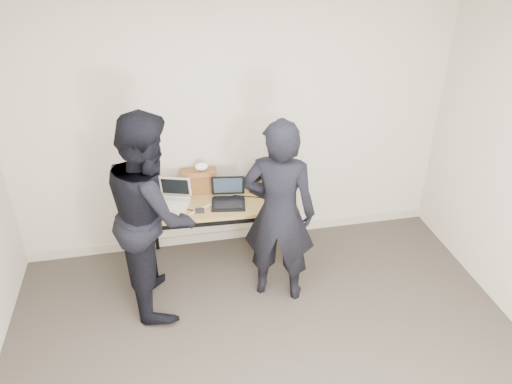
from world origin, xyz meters
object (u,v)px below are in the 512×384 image
object	(u,v)px
person_typist	(279,213)
leather_satchel	(199,181)
laptop_center	(228,197)
desk	(220,206)
equipment_box	(277,180)
laptop_right	(263,185)
laptop_beige	(173,200)
person_observer	(152,213)

from	to	relation	value
person_typist	leather_satchel	bearing A→B (deg)	-31.18
leather_satchel	laptop_center	bearing A→B (deg)	-43.11
desk	equipment_box	size ratio (longest dim) A/B	6.84
laptop_right	equipment_box	xyz separation A→B (m)	(0.16, 0.04, 0.01)
laptop_beige	laptop_right	size ratio (longest dim) A/B	0.96
laptop_beige	laptop_center	distance (m)	0.54
laptop_right	desk	bearing A→B (deg)	161.94
desk	person_observer	bearing A→B (deg)	-142.04
laptop_beige	person_typist	distance (m)	1.12
desk	laptop_right	size ratio (longest dim) A/B	3.73
desk	person_typist	world-z (taller)	person_typist
laptop_right	person_observer	world-z (taller)	person_observer
leather_satchel	person_observer	world-z (taller)	person_observer
desk	laptop_center	xyz separation A→B (m)	(0.08, -0.04, 0.12)
laptop_beige	laptop_right	distance (m)	0.94
laptop_beige	person_observer	world-z (taller)	person_observer
desk	leather_satchel	distance (m)	0.34
desk	person_observer	distance (m)	0.86
laptop_center	person_observer	bearing A→B (deg)	-141.51
laptop_center	equipment_box	world-z (taller)	laptop_center
desk	laptop_beige	xyz separation A→B (m)	(-0.46, 0.01, 0.11)
equipment_box	desk	bearing A→B (deg)	-163.07
leather_satchel	laptop_right	bearing A→B (deg)	-3.47
equipment_box	person_observer	size ratio (longest dim) A/B	0.12
desk	laptop_beige	world-z (taller)	laptop_beige
leather_satchel	desk	bearing A→B (deg)	-48.35
desk	laptop_beige	bearing A→B (deg)	-179.06
laptop_beige	equipment_box	size ratio (longest dim) A/B	1.77
laptop_right	leather_satchel	bearing A→B (deg)	137.48
person_typist	laptop_beige	bearing A→B (deg)	-12.67
equipment_box	person_typist	distance (m)	0.84
laptop_center	laptop_beige	bearing A→B (deg)	-177.43
laptop_center	person_observer	xyz separation A→B (m)	(-0.74, -0.42, 0.17)
equipment_box	person_typist	world-z (taller)	person_typist
leather_satchel	person_observer	xyz separation A→B (m)	(-0.48, -0.69, 0.10)
laptop_right	equipment_box	bearing A→B (deg)	-20.68
person_observer	desk	bearing A→B (deg)	-60.38
laptop_right	laptop_center	bearing A→B (deg)	170.49
laptop_right	leather_satchel	size ratio (longest dim) A/B	1.11
person_observer	laptop_beige	bearing A→B (deg)	-28.00
equipment_box	leather_satchel	bearing A→B (deg)	177.48
leather_satchel	equipment_box	bearing A→B (deg)	0.88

